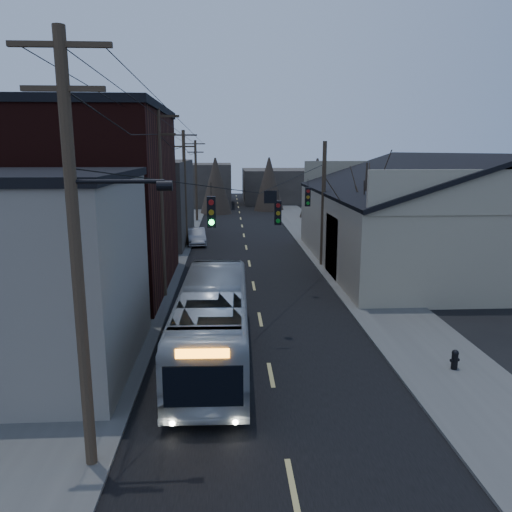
% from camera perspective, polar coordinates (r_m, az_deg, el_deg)
% --- Properties ---
extents(road_surface, '(9.00, 110.00, 0.02)m').
position_cam_1_polar(road_surface, '(39.35, -1.02, 0.43)').
color(road_surface, black).
rests_on(road_surface, ground).
extents(sidewalk_left, '(4.00, 110.00, 0.12)m').
position_cam_1_polar(sidewalk_left, '(39.64, -10.45, 0.38)').
color(sidewalk_left, '#474744').
rests_on(sidewalk_left, ground).
extents(sidewalk_right, '(4.00, 110.00, 0.12)m').
position_cam_1_polar(sidewalk_right, '(40.12, 8.30, 0.60)').
color(sidewalk_right, '#474744').
rests_on(sidewalk_right, ground).
extents(building_clapboard, '(8.00, 8.00, 7.00)m').
position_cam_1_polar(building_clapboard, '(19.58, -25.78, -2.19)').
color(building_clapboard, gray).
rests_on(building_clapboard, ground).
extents(building_brick, '(10.00, 12.00, 10.00)m').
position_cam_1_polar(building_brick, '(29.92, -19.88, 5.73)').
color(building_brick, black).
rests_on(building_brick, ground).
extents(building_left_far, '(9.00, 14.00, 7.00)m').
position_cam_1_polar(building_left_far, '(45.46, -13.46, 6.11)').
color(building_left_far, '#342E2A').
rests_on(building_left_far, ground).
extents(warehouse, '(16.16, 20.60, 7.73)m').
position_cam_1_polar(warehouse, '(36.88, 19.94, 3.17)').
color(warehouse, gray).
rests_on(warehouse, ground).
extents(building_far_left, '(10.00, 12.00, 6.00)m').
position_cam_1_polar(building_far_left, '(73.83, -6.80, 8.10)').
color(building_far_left, '#342E2A').
rests_on(building_far_left, ground).
extents(building_far_right, '(12.00, 14.00, 5.00)m').
position_cam_1_polar(building_far_right, '(79.17, 2.96, 8.06)').
color(building_far_right, '#342E2A').
rests_on(building_far_right, ground).
extents(bare_tree, '(0.40, 0.40, 7.20)m').
position_cam_1_polar(bare_tree, '(29.93, 12.27, 3.46)').
color(bare_tree, black).
rests_on(bare_tree, ground).
extents(utility_lines, '(11.24, 45.28, 10.50)m').
position_cam_1_polar(utility_lines, '(32.85, -6.12, 6.78)').
color(utility_lines, '#382B1E').
rests_on(utility_lines, ground).
extents(bus, '(2.77, 10.92, 3.03)m').
position_cam_1_polar(bus, '(19.13, -4.95, -7.54)').
color(bus, '#A2A9AE').
rests_on(bus, ground).
extents(parked_car, '(1.91, 4.29, 1.37)m').
position_cam_1_polar(parked_car, '(42.95, -6.82, 2.23)').
color(parked_car, '#94959B').
rests_on(parked_car, ground).
extents(fire_hydrant, '(0.35, 0.25, 0.74)m').
position_cam_1_polar(fire_hydrant, '(19.75, 21.77, -10.85)').
color(fire_hydrant, black).
rests_on(fire_hydrant, sidewalk_right).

